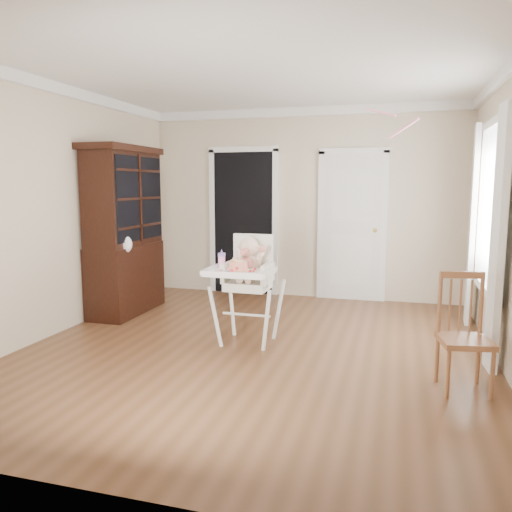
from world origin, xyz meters
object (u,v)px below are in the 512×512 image
(high_chair, at_px, (248,276))
(cake, at_px, (238,267))
(china_cabinet, at_px, (125,231))
(sippy_cup, at_px, (222,260))
(dining_chair, at_px, (464,337))

(high_chair, height_order, cake, high_chair)
(china_cabinet, bearing_deg, high_chair, -22.84)
(sippy_cup, xyz_separation_m, dining_chair, (2.24, -0.60, -0.44))
(china_cabinet, relative_size, dining_chair, 2.25)
(high_chair, bearing_deg, china_cabinet, 158.15)
(high_chair, bearing_deg, dining_chair, -17.81)
(high_chair, distance_m, cake, 0.34)
(high_chair, xyz_separation_m, dining_chair, (1.99, -0.68, -0.27))
(cake, xyz_separation_m, china_cabinet, (-1.86, 1.09, 0.20))
(cake, bearing_deg, sippy_cup, 137.38)
(high_chair, relative_size, dining_chair, 1.22)
(high_chair, distance_m, sippy_cup, 0.31)
(sippy_cup, distance_m, dining_chair, 2.36)
(china_cabinet, distance_m, dining_chair, 4.16)
(cake, bearing_deg, dining_chair, -10.41)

